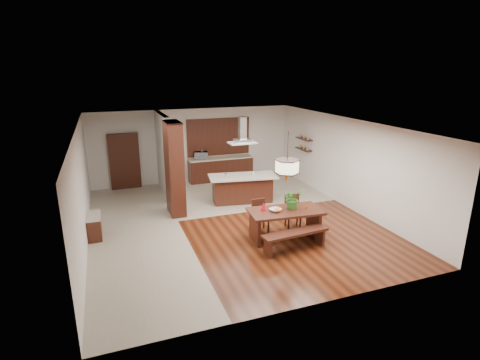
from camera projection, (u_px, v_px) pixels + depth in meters
name	position (u px, v px, depth m)	size (l,w,h in m)	color
room_shell	(230.00, 154.00, 10.65)	(9.00, 9.04, 2.92)	#3C180B
tile_hallway	(137.00, 234.00, 10.33)	(2.50, 9.00, 0.01)	#B2A794
tile_kitchen	(241.00, 191.00, 13.90)	(5.50, 4.00, 0.01)	#B2A794
soffit_band	(230.00, 125.00, 10.42)	(8.00, 9.00, 0.02)	#422310
partition_pier	(174.00, 169.00, 11.45)	(0.45, 1.00, 2.90)	black
partition_stub	(164.00, 154.00, 13.33)	(0.18, 2.40, 2.90)	silver
hallway_console	(94.00, 226.00, 10.08)	(0.37, 0.88, 0.63)	black
hallway_doorway	(125.00, 161.00, 14.01)	(1.10, 0.20, 2.10)	black
rear_counter	(221.00, 169.00, 15.21)	(2.60, 0.62, 0.95)	black
kitchen_window	(218.00, 137.00, 15.08)	(2.60, 0.08, 1.50)	olive
shelf_lower	(303.00, 149.00, 14.46)	(0.26, 0.90, 0.04)	black
shelf_upper	(304.00, 139.00, 14.34)	(0.26, 0.90, 0.04)	black
dining_table	(285.00, 218.00, 9.93)	(2.01, 1.14, 0.81)	black
dining_bench	(295.00, 241.00, 9.39)	(1.77, 0.39, 0.50)	black
dining_chair_left	(261.00, 216.00, 10.40)	(0.40, 0.40, 0.91)	black
dining_chair_right	(293.00, 212.00, 10.63)	(0.42, 0.42, 0.96)	black
pendant_lantern	(287.00, 157.00, 9.46)	(0.64, 0.64, 1.31)	beige
foliage_plant	(293.00, 198.00, 9.91)	(0.52, 0.45, 0.57)	#357426
fruit_bowl	(275.00, 210.00, 9.78)	(0.30, 0.30, 0.07)	#BAB2A2
napkin_cone	(264.00, 206.00, 9.80)	(0.15, 0.15, 0.24)	red
gold_ornament	(307.00, 207.00, 9.94)	(0.06, 0.06, 0.09)	gold
kitchen_island	(242.00, 188.00, 12.73)	(2.39, 1.33, 0.94)	black
range_hood	(242.00, 130.00, 12.17)	(0.90, 0.55, 0.87)	silver
island_cup	(253.00, 173.00, 12.65)	(0.13, 0.13, 0.10)	silver
microwave	(201.00, 155.00, 14.79)	(0.53, 0.36, 0.29)	#BABCC2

